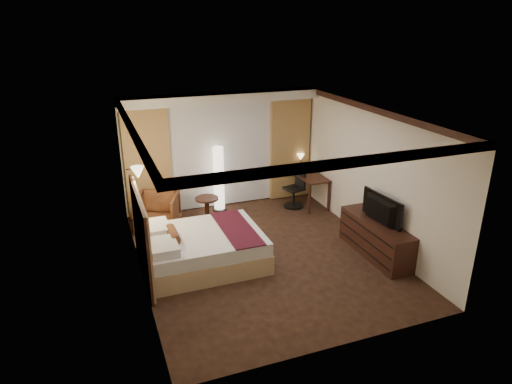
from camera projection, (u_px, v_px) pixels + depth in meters
name	position (u px, v px, depth m)	size (l,w,h in m)	color
floor	(263.00, 255.00, 8.69)	(4.50, 5.50, 0.01)	black
ceiling	(264.00, 115.00, 7.72)	(4.50, 5.50, 0.01)	white
back_wall	(221.00, 150.00, 10.61)	(4.50, 0.02, 2.70)	#EDE8CC
left_wall	(136.00, 206.00, 7.47)	(0.02, 5.50, 2.70)	#EDE8CC
right_wall	(370.00, 175.00, 8.94)	(0.02, 5.50, 2.70)	#EDE8CC
crown_molding	(264.00, 118.00, 7.74)	(4.50, 5.50, 0.12)	black
soffit	(222.00, 98.00, 9.94)	(4.50, 0.50, 0.20)	white
curtain_sheer	(222.00, 155.00, 10.57)	(2.48, 0.04, 2.45)	silver
curtain_left_drape	(148.00, 164.00, 9.96)	(1.00, 0.14, 2.45)	#AE834F
curtain_right_drape	(290.00, 149.00, 11.08)	(1.00, 0.14, 2.45)	#AE834F
wall_sconce	(138.00, 173.00, 8.23)	(0.24, 0.24, 0.24)	white
bed	(204.00, 248.00, 8.29)	(2.12, 1.65, 0.62)	white
headboard	(142.00, 236.00, 7.79)	(0.12, 1.95, 1.50)	tan
armchair	(157.00, 210.00, 9.62)	(0.84, 0.79, 0.86)	#532919
side_table	(207.00, 210.00, 10.04)	(0.51, 0.51, 0.56)	black
floor_lamp	(219.00, 179.00, 10.47)	(0.32, 0.32, 1.54)	white
desk	(308.00, 189.00, 10.96)	(0.55, 1.23, 0.75)	black
desk_lamp	(301.00, 162.00, 11.17)	(0.18, 0.18, 0.34)	#FFD899
office_chair	(294.00, 187.00, 10.74)	(0.48, 0.48, 0.99)	black
dresser	(376.00, 238.00, 8.60)	(0.50, 1.77, 0.69)	black
television	(378.00, 207.00, 8.36)	(1.05, 0.61, 0.14)	black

